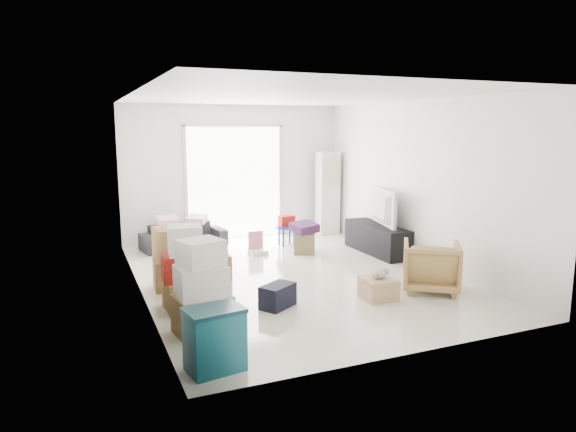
% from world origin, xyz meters
% --- Properties ---
extents(room_shell, '(4.98, 6.48, 3.18)m').
position_xyz_m(room_shell, '(0.00, 0.00, 1.35)').
color(room_shell, beige).
rests_on(room_shell, ground).
extents(sliding_door, '(2.10, 0.04, 2.33)m').
position_xyz_m(sliding_door, '(0.00, 2.98, 1.24)').
color(sliding_door, white).
rests_on(sliding_door, room_shell).
extents(ac_tower, '(0.45, 0.30, 1.75)m').
position_xyz_m(ac_tower, '(1.95, 2.65, 0.88)').
color(ac_tower, silver).
rests_on(ac_tower, room_shell).
extents(tv_console, '(0.47, 1.56, 0.52)m').
position_xyz_m(tv_console, '(2.00, 0.77, 0.26)').
color(tv_console, black).
rests_on(tv_console, room_shell).
extents(television, '(0.90, 1.25, 0.15)m').
position_xyz_m(television, '(2.00, 0.77, 0.59)').
color(television, black).
rests_on(television, tv_console).
extents(sofa, '(1.62, 0.70, 0.61)m').
position_xyz_m(sofa, '(-1.17, 2.50, 0.31)').
color(sofa, black).
rests_on(sofa, room_shell).
extents(pillow_left, '(0.38, 0.31, 0.12)m').
position_xyz_m(pillow_left, '(-1.47, 2.52, 0.67)').
color(pillow_left, '#E1A4AB').
rests_on(pillow_left, sofa).
extents(pillow_right, '(0.46, 0.44, 0.12)m').
position_xyz_m(pillow_right, '(-0.91, 2.47, 0.68)').
color(pillow_right, '#E1A4AB').
rests_on(pillow_right, sofa).
extents(armchair, '(1.01, 1.00, 0.76)m').
position_xyz_m(armchair, '(1.49, -1.40, 0.38)').
color(armchair, '#9C7745').
rests_on(armchair, room_shell).
extents(storage_bins, '(0.58, 0.45, 0.61)m').
position_xyz_m(storage_bins, '(-1.90, -2.58, 0.31)').
color(storage_bins, '#155D6C').
rests_on(storage_bins, room_shell).
extents(box_stack_a, '(0.64, 0.56, 1.06)m').
position_xyz_m(box_stack_a, '(-1.80, -1.67, 0.47)').
color(box_stack_a, olive).
rests_on(box_stack_a, room_shell).
extents(box_stack_b, '(0.59, 0.54, 1.07)m').
position_xyz_m(box_stack_b, '(-1.80, -0.81, 0.46)').
color(box_stack_b, olive).
rests_on(box_stack_b, room_shell).
extents(box_stack_c, '(0.60, 0.55, 0.87)m').
position_xyz_m(box_stack_c, '(-1.77, 0.12, 0.42)').
color(box_stack_c, olive).
rests_on(box_stack_c, room_shell).
extents(loose_box, '(0.46, 0.46, 0.37)m').
position_xyz_m(loose_box, '(-1.14, 0.34, 0.18)').
color(loose_box, olive).
rests_on(loose_box, room_shell).
extents(duffel_bag, '(0.54, 0.48, 0.30)m').
position_xyz_m(duffel_bag, '(-0.73, -1.21, 0.15)').
color(duffel_bag, black).
rests_on(duffel_bag, room_shell).
extents(ottoman, '(0.49, 0.49, 0.37)m').
position_xyz_m(ottoman, '(0.77, 1.26, 0.19)').
color(ottoman, olive).
rests_on(ottoman, room_shell).
extents(blanket, '(0.48, 0.48, 0.14)m').
position_xyz_m(blanket, '(0.77, 1.26, 0.44)').
color(blanket, '#471F4E').
rests_on(blanket, ottoman).
extents(kids_table, '(0.45, 0.45, 0.59)m').
position_xyz_m(kids_table, '(0.72, 1.97, 0.41)').
color(kids_table, '#1321AD').
rests_on(kids_table, room_shell).
extents(toy_walker, '(0.33, 0.29, 0.40)m').
position_xyz_m(toy_walker, '(-0.04, 1.54, 0.11)').
color(toy_walker, silver).
rests_on(toy_walker, room_shell).
extents(wood_crate, '(0.45, 0.45, 0.28)m').
position_xyz_m(wood_crate, '(0.63, -1.42, 0.14)').
color(wood_crate, tan).
rests_on(wood_crate, room_shell).
extents(plush_bunny, '(0.29, 0.16, 0.14)m').
position_xyz_m(plush_bunny, '(0.66, -1.41, 0.34)').
color(plush_bunny, '#B2ADA8').
rests_on(plush_bunny, wood_crate).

